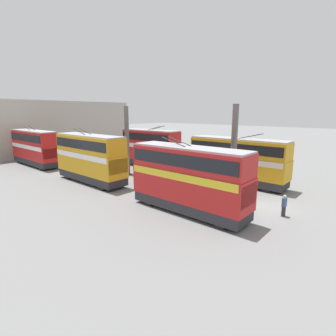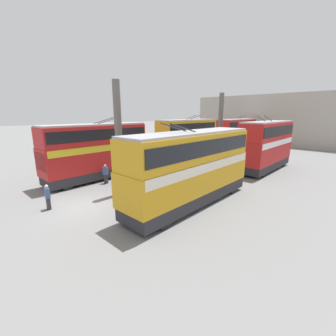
# 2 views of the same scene
# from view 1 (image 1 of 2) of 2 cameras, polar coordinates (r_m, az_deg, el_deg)

# --- Properties ---
(ground_plane) EXTENTS (240.00, 240.00, 0.00)m
(ground_plane) POSITION_cam_1_polar(r_m,az_deg,el_deg) (23.02, 20.55, -7.95)
(ground_plane) COLOR slate
(depot_back_wall) EXTENTS (0.50, 36.00, 9.53)m
(depot_back_wall) POSITION_cam_1_polar(r_m,az_deg,el_deg) (50.50, -25.04, 7.80)
(depot_back_wall) COLOR #A8A093
(depot_back_wall) RESTS_ON ground_plane
(support_column_near) EXTENTS (0.94, 0.94, 8.25)m
(support_column_near) POSITION_cam_1_polar(r_m,az_deg,el_deg) (23.26, 14.05, 2.86)
(support_column_near) COLOR #605B56
(support_column_near) RESTS_ON ground_plane
(support_column_far) EXTENTS (0.94, 0.94, 8.25)m
(support_column_far) POSITION_cam_1_polar(r_m,az_deg,el_deg) (32.12, -8.88, 5.56)
(support_column_far) COLOR #605B56
(support_column_far) RESTS_ON ground_plane
(bus_left_near) EXTENTS (10.61, 2.54, 5.51)m
(bus_left_near) POSITION_cam_1_polar(r_m,az_deg,el_deg) (28.83, 14.79, 2.10)
(bus_left_near) COLOR black
(bus_left_near) RESTS_ON ground_plane
(bus_left_far) EXTENTS (9.02, 2.54, 5.82)m
(bus_left_far) POSITION_cam_1_polar(r_m,az_deg,el_deg) (36.41, -3.85, 4.78)
(bus_left_far) COLOR black
(bus_left_far) RESTS_ON ground_plane
(bus_right_near) EXTENTS (9.70, 2.54, 5.71)m
(bus_right_near) POSITION_cam_1_polar(r_m,az_deg,el_deg) (19.80, 4.52, -1.67)
(bus_right_near) COLOR black
(bus_right_near) RESTS_ON ground_plane
(bus_right_mid) EXTENTS (9.78, 2.54, 5.83)m
(bus_right_mid) POSITION_cam_1_polar(r_m,az_deg,el_deg) (29.54, -16.61, 2.61)
(bus_right_mid) COLOR black
(bus_right_mid) RESTS_ON ground_plane
(bus_right_far) EXTENTS (10.29, 2.54, 5.65)m
(bus_right_far) POSITION_cam_1_polar(r_m,az_deg,el_deg) (42.09, -27.01, 4.35)
(bus_right_far) COLOR black
(bus_right_far) RESTS_ON ground_plane
(person_by_right_row) EXTENTS (0.43, 0.48, 1.71)m
(person_by_right_row) POSITION_cam_1_polar(r_m,az_deg,el_deg) (21.57, 8.04, -6.07)
(person_by_right_row) COLOR #2D2D33
(person_by_right_row) RESTS_ON ground_plane
(person_aisle_midway) EXTENTS (0.39, 0.48, 1.83)m
(person_aisle_midway) POSITION_cam_1_polar(r_m,az_deg,el_deg) (24.68, 7.28, -3.54)
(person_aisle_midway) COLOR #384251
(person_aisle_midway) RESTS_ON ground_plane
(person_aisle_foreground) EXTENTS (0.26, 0.43, 1.66)m
(person_aisle_foreground) POSITION_cam_1_polar(r_m,az_deg,el_deg) (21.28, 23.96, -7.39)
(person_aisle_foreground) COLOR #2D2D33
(person_aisle_foreground) RESTS_ON ground_plane
(oil_drum) EXTENTS (0.63, 0.63, 0.88)m
(oil_drum) POSITION_cam_1_polar(r_m,az_deg,el_deg) (31.66, 0.82, -0.93)
(oil_drum) COLOR #B28E23
(oil_drum) RESTS_ON ground_plane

